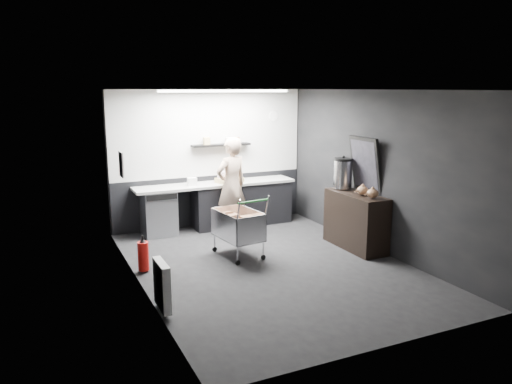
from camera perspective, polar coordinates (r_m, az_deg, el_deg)
name	(u,v)px	position (r m, az deg, el deg)	size (l,w,h in m)	color
floor	(270,266)	(7.88, 1.66, -8.44)	(5.50, 5.50, 0.00)	black
ceiling	(272,90)	(7.39, 1.79, 11.60)	(5.50, 5.50, 0.00)	silver
wall_back	(210,158)	(10.02, -5.33, 3.88)	(5.50, 5.50, 0.00)	black
wall_front	(392,226)	(5.27, 15.23, -3.78)	(5.50, 5.50, 0.00)	black
wall_left	(138,193)	(6.88, -13.36, -0.06)	(5.50, 5.50, 0.00)	black
wall_right	(378,172)	(8.59, 13.76, 2.25)	(5.50, 5.50, 0.00)	black
kitchen_wall_panel	(209,133)	(9.95, -5.34, 6.71)	(3.95, 0.02, 1.70)	beige
dado_panel	(211,200)	(10.16, -5.20, -0.89)	(3.95, 0.02, 1.00)	black
floating_shelf	(221,145)	(9.94, -4.01, 5.40)	(1.20, 0.22, 0.04)	black
wall_clock	(273,116)	(10.47, 1.96, 8.66)	(0.20, 0.20, 0.03)	white
poster	(121,164)	(8.11, -15.16, 3.06)	(0.02, 0.30, 0.40)	white
poster_red_band	(121,160)	(8.10, -15.15, 3.55)	(0.01, 0.22, 0.10)	red
radiator	(162,285)	(6.34, -10.70, -10.44)	(0.10, 0.50, 0.60)	white
ceiling_strip	(225,91)	(9.08, -3.55, 11.44)	(2.40, 0.20, 0.04)	white
prep_counter	(222,204)	(9.93, -3.85, -1.42)	(3.20, 0.61, 0.90)	black
person	(232,186)	(9.43, -2.82, 0.74)	(0.67, 0.44, 1.83)	beige
shopping_cart	(238,227)	(8.20, -2.08, -4.02)	(0.67, 1.00, 1.03)	silver
sideboard	(355,213)	(8.78, 11.28, -2.39)	(0.55, 1.28, 1.92)	black
fire_extinguisher	(143,255)	(7.74, -12.76, -7.05)	(0.16, 0.16, 0.54)	red
cardboard_box	(229,180)	(9.83, -3.06, 1.37)	(0.47, 0.36, 0.09)	tan
pink_tub	(223,177)	(9.82, -3.83, 1.71)	(0.21, 0.21, 0.21)	silver
white_container	(192,182)	(9.57, -7.32, 1.18)	(0.17, 0.13, 0.15)	white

